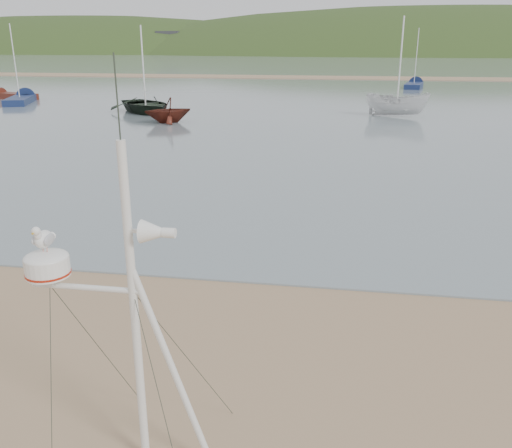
% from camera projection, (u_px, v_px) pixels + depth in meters
% --- Properties ---
extents(ground, '(560.00, 560.00, 0.00)m').
position_uv_depth(ground, '(100.00, 391.00, 7.94)').
color(ground, '#917253').
rests_on(ground, ground).
extents(water, '(560.00, 256.00, 0.04)m').
position_uv_depth(water, '(334.00, 61.00, 131.27)').
color(water, slate).
rests_on(water, ground).
extents(sandbar, '(560.00, 7.00, 0.07)m').
position_uv_depth(sandbar, '(322.00, 77.00, 73.32)').
color(sandbar, '#917253').
rests_on(sandbar, water).
extents(hill_ridge, '(620.00, 180.00, 80.00)m').
position_uv_depth(hill_ridge, '(382.00, 101.00, 231.04)').
color(hill_ridge, '#263A18').
rests_on(hill_ridge, ground).
extents(far_cottages, '(294.40, 6.30, 8.00)m').
position_uv_depth(far_cottages, '(348.00, 43.00, 189.33)').
color(far_cottages, silver).
rests_on(far_cottages, ground).
extents(mast_rig, '(2.12, 2.26, 4.79)m').
position_uv_depth(mast_rig, '(133.00, 379.00, 6.28)').
color(mast_rig, silver).
rests_on(mast_rig, ground).
extents(boat_dark, '(3.54, 3.47, 5.38)m').
position_uv_depth(boat_dark, '(144.00, 73.00, 37.10)').
color(boat_dark, black).
rests_on(boat_dark, water).
extents(boat_red, '(2.67, 2.91, 2.89)m').
position_uv_depth(boat_red, '(167.00, 99.00, 33.08)').
color(boat_red, '#511C12').
rests_on(boat_red, water).
extents(boat_white, '(1.97, 1.94, 4.18)m').
position_uv_depth(boat_white, '(399.00, 84.00, 35.47)').
color(boat_white, silver).
rests_on(boat_white, water).
extents(sailboat_blue_far, '(2.86, 6.80, 6.59)m').
position_uv_depth(sailboat_blue_far, '(415.00, 84.00, 59.15)').
color(sailboat_blue_far, '#16234D').
rests_on(sailboat_blue_far, ground).
extents(dinghy_red_far, '(5.54, 3.02, 1.32)m').
position_uv_depth(dinghy_red_far, '(6.00, 95.00, 47.31)').
color(dinghy_red_far, '#511C12').
rests_on(dinghy_red_far, ground).
extents(sailboat_blue_near, '(3.82, 6.80, 6.62)m').
position_uv_depth(sailboat_blue_near, '(24.00, 98.00, 45.13)').
color(sailboat_blue_near, '#16234D').
rests_on(sailboat_blue_near, ground).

